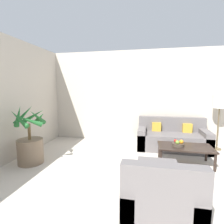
{
  "coord_description": "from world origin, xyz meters",
  "views": [
    {
      "loc": [
        -0.41,
        1.29,
        1.56
      ],
      "look_at": [
        -1.3,
        5.58,
        1.0
      ],
      "focal_mm": 28.0,
      "sensor_mm": 36.0,
      "label": 1
    }
  ],
  "objects_px": {
    "sofa_loveseat": "(172,138)",
    "coffee_table": "(185,148)",
    "floor_lamp": "(220,104)",
    "apple_green": "(177,142)",
    "ottoman": "(157,173)",
    "fruit_bowl": "(178,145)",
    "armchair": "(160,196)",
    "apple_red": "(175,141)",
    "potted_palm": "(30,144)",
    "orange_fruit": "(181,142)"
  },
  "relations": [
    {
      "from": "sofa_loveseat",
      "to": "floor_lamp",
      "type": "height_order",
      "value": "floor_lamp"
    },
    {
      "from": "orange_fruit",
      "to": "sofa_loveseat",
      "type": "bearing_deg",
      "value": 93.07
    },
    {
      "from": "floor_lamp",
      "to": "apple_red",
      "type": "xyz_separation_m",
      "value": [
        -1.2,
        -1.09,
        -0.72
      ]
    },
    {
      "from": "potted_palm",
      "to": "fruit_bowl",
      "type": "bearing_deg",
      "value": 11.24
    },
    {
      "from": "sofa_loveseat",
      "to": "apple_red",
      "type": "height_order",
      "value": "sofa_loveseat"
    },
    {
      "from": "floor_lamp",
      "to": "apple_green",
      "type": "height_order",
      "value": "floor_lamp"
    },
    {
      "from": "potted_palm",
      "to": "ottoman",
      "type": "distance_m",
      "value": 2.63
    },
    {
      "from": "floor_lamp",
      "to": "orange_fruit",
      "type": "bearing_deg",
      "value": -133.32
    },
    {
      "from": "orange_fruit",
      "to": "ottoman",
      "type": "xyz_separation_m",
      "value": [
        -0.53,
        -0.89,
        -0.31
      ]
    },
    {
      "from": "fruit_bowl",
      "to": "armchair",
      "type": "relative_size",
      "value": 0.27
    },
    {
      "from": "sofa_loveseat",
      "to": "floor_lamp",
      "type": "relative_size",
      "value": 1.25
    },
    {
      "from": "apple_red",
      "to": "apple_green",
      "type": "relative_size",
      "value": 0.86
    },
    {
      "from": "fruit_bowl",
      "to": "potted_palm",
      "type": "bearing_deg",
      "value": -168.76
    },
    {
      "from": "floor_lamp",
      "to": "armchair",
      "type": "bearing_deg",
      "value": -119.64
    },
    {
      "from": "floor_lamp",
      "to": "coffee_table",
      "type": "relative_size",
      "value": 1.31
    },
    {
      "from": "floor_lamp",
      "to": "ottoman",
      "type": "relative_size",
      "value": 2.17
    },
    {
      "from": "fruit_bowl",
      "to": "apple_red",
      "type": "bearing_deg",
      "value": 126.88
    },
    {
      "from": "sofa_loveseat",
      "to": "coffee_table",
      "type": "height_order",
      "value": "sofa_loveseat"
    },
    {
      "from": "apple_red",
      "to": "armchair",
      "type": "distance_m",
      "value": 1.83
    },
    {
      "from": "floor_lamp",
      "to": "orange_fruit",
      "type": "relative_size",
      "value": 17.29
    },
    {
      "from": "apple_red",
      "to": "apple_green",
      "type": "height_order",
      "value": "apple_green"
    },
    {
      "from": "sofa_loveseat",
      "to": "floor_lamp",
      "type": "distance_m",
      "value": 1.48
    },
    {
      "from": "potted_palm",
      "to": "armchair",
      "type": "relative_size",
      "value": 1.4
    },
    {
      "from": "sofa_loveseat",
      "to": "coffee_table",
      "type": "bearing_deg",
      "value": -82.01
    },
    {
      "from": "fruit_bowl",
      "to": "orange_fruit",
      "type": "relative_size",
      "value": 2.94
    },
    {
      "from": "fruit_bowl",
      "to": "orange_fruit",
      "type": "bearing_deg",
      "value": -12.53
    },
    {
      "from": "floor_lamp",
      "to": "ottoman",
      "type": "distance_m",
      "value": 2.81
    },
    {
      "from": "armchair",
      "to": "ottoman",
      "type": "height_order",
      "value": "armchair"
    },
    {
      "from": "coffee_table",
      "to": "ottoman",
      "type": "distance_m",
      "value": 1.11
    },
    {
      "from": "orange_fruit",
      "to": "armchair",
      "type": "xyz_separation_m",
      "value": [
        -0.53,
        -1.69,
        -0.22
      ]
    },
    {
      "from": "potted_palm",
      "to": "apple_green",
      "type": "relative_size",
      "value": 16.0
    },
    {
      "from": "apple_red",
      "to": "coffee_table",
      "type": "bearing_deg",
      "value": -15.24
    },
    {
      "from": "orange_fruit",
      "to": "potted_palm",
      "type": "bearing_deg",
      "value": -169.21
    },
    {
      "from": "armchair",
      "to": "fruit_bowl",
      "type": "bearing_deg",
      "value": 74.67
    },
    {
      "from": "fruit_bowl",
      "to": "sofa_loveseat",
      "type": "bearing_deg",
      "value": 89.55
    },
    {
      "from": "floor_lamp",
      "to": "sofa_loveseat",
      "type": "bearing_deg",
      "value": -171.33
    },
    {
      "from": "potted_palm",
      "to": "orange_fruit",
      "type": "xyz_separation_m",
      "value": [
        3.13,
        0.6,
        0.07
      ]
    },
    {
      "from": "sofa_loveseat",
      "to": "potted_palm",
      "type": "bearing_deg",
      "value": -152.76
    },
    {
      "from": "apple_red",
      "to": "floor_lamp",
      "type": "bearing_deg",
      "value": 42.11
    },
    {
      "from": "ottoman",
      "to": "fruit_bowl",
      "type": "bearing_deg",
      "value": 62.75
    },
    {
      "from": "coffee_table",
      "to": "apple_red",
      "type": "bearing_deg",
      "value": 164.76
    },
    {
      "from": "fruit_bowl",
      "to": "apple_green",
      "type": "distance_m",
      "value": 0.09
    },
    {
      "from": "orange_fruit",
      "to": "armchair",
      "type": "relative_size",
      "value": 0.09
    },
    {
      "from": "apple_green",
      "to": "sofa_loveseat",
      "type": "bearing_deg",
      "value": 88.12
    },
    {
      "from": "apple_red",
      "to": "orange_fruit",
      "type": "bearing_deg",
      "value": -35.12
    },
    {
      "from": "floor_lamp",
      "to": "armchair",
      "type": "xyz_separation_m",
      "value": [
        -1.63,
        -2.86,
        -0.93
      ]
    },
    {
      "from": "armchair",
      "to": "floor_lamp",
      "type": "bearing_deg",
      "value": 60.36
    },
    {
      "from": "floor_lamp",
      "to": "orange_fruit",
      "type": "xyz_separation_m",
      "value": [
        -1.1,
        -1.16,
        -0.71
      ]
    },
    {
      "from": "sofa_loveseat",
      "to": "fruit_bowl",
      "type": "distance_m",
      "value": 0.98
    },
    {
      "from": "fruit_bowl",
      "to": "orange_fruit",
      "type": "xyz_separation_m",
      "value": [
        0.06,
        -0.01,
        0.07
      ]
    }
  ]
}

